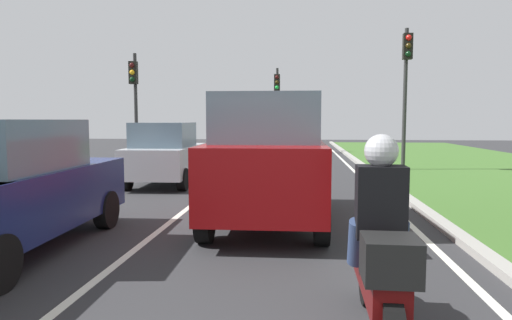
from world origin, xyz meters
The scene contains 12 objects.
ground_plane centered at (0.00, 14.00, 0.00)m, with size 60.00×60.00×0.00m, color #2D2D30.
lane_line_center centered at (-0.70, 14.00, 0.00)m, with size 0.12×32.00×0.01m, color silver.
lane_line_right_edge centered at (3.60, 14.00, 0.00)m, with size 0.12×32.00×0.01m, color silver.
curb_right centered at (4.10, 14.00, 0.06)m, with size 0.24×48.00×0.12m, color #9E9B93.
car_suv_ahead centered at (1.07, 9.29, 1.17)m, with size 2.02×4.53×2.28m.
car_sedan_left_lane centered at (-2.43, 7.02, 0.92)m, with size 1.93×4.34×1.86m.
car_hatchback_far centered at (-2.21, 13.82, 0.88)m, with size 1.83×3.75×1.78m.
motorcycle centered at (2.31, 4.94, 0.57)m, with size 0.41×1.90×1.01m.
rider_person centered at (2.31, 4.99, 1.19)m, with size 0.50×0.40×1.16m.
traffic_light_near_right centered at (5.38, 17.90, 3.46)m, with size 0.32×0.50×5.11m.
traffic_light_overhead_left centered at (-5.07, 19.07, 3.03)m, with size 0.32×0.50×4.54m.
traffic_light_far_median centered at (0.34, 26.43, 3.14)m, with size 0.32×0.50×4.72m.
Camera 1 is at (1.65, 1.19, 1.86)m, focal length 31.67 mm.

